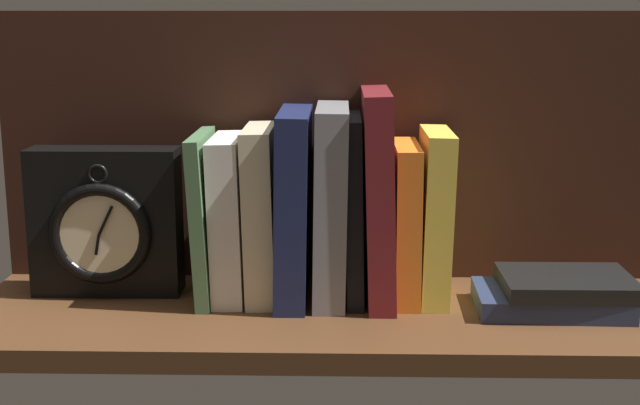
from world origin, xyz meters
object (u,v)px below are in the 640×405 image
(book_cream_twain, at_px, (262,213))
(book_gray_chess, at_px, (327,204))
(framed_clock, at_px, (105,223))
(book_green_romantic, at_px, (205,216))
(book_navy_bierce, at_px, (294,205))
(book_stack_side, at_px, (558,294))
(book_maroon_dawkins, at_px, (378,196))
(book_black_skeptic, at_px, (354,208))
(book_white_catcher, at_px, (230,218))
(book_orange_pandolfini, at_px, (406,222))
(book_yellow_seinlanguage, at_px, (434,215))

(book_cream_twain, xyz_separation_m, book_gray_chess, (0.08, 0.00, 0.01))
(framed_clock, bearing_deg, book_gray_chess, -1.01)
(book_green_romantic, xyz_separation_m, book_navy_bierce, (0.11, 0.00, 0.01))
(book_green_romantic, bearing_deg, book_stack_side, -6.74)
(book_maroon_dawkins, bearing_deg, framed_clock, 179.17)
(book_navy_bierce, height_order, book_maroon_dawkins, book_maroon_dawkins)
(book_black_skeptic, bearing_deg, book_white_catcher, 180.00)
(book_white_catcher, xyz_separation_m, book_stack_side, (0.39, -0.05, -0.08))
(book_green_romantic, xyz_separation_m, book_cream_twain, (0.07, 0.00, 0.00))
(book_gray_chess, bearing_deg, book_maroon_dawkins, 0.00)
(book_orange_pandolfini, bearing_deg, book_navy_bierce, 180.00)
(book_navy_bierce, distance_m, book_maroon_dawkins, 0.10)
(book_navy_bierce, height_order, book_orange_pandolfini, book_navy_bierce)
(book_navy_bierce, xyz_separation_m, book_gray_chess, (0.04, 0.00, 0.00))
(book_cream_twain, xyz_separation_m, book_black_skeptic, (0.11, 0.00, 0.01))
(book_green_romantic, relative_size, book_orange_pandolfini, 1.06)
(book_cream_twain, height_order, framed_clock, book_cream_twain)
(book_orange_pandolfini, bearing_deg, book_stack_side, -15.74)
(book_cream_twain, relative_size, book_maroon_dawkins, 0.83)
(book_cream_twain, relative_size, framed_clock, 1.15)
(book_green_romantic, height_order, book_navy_bierce, book_navy_bierce)
(book_green_romantic, relative_size, book_black_skeptic, 0.90)
(book_green_romantic, xyz_separation_m, book_orange_pandolfini, (0.24, 0.00, -0.01))
(book_yellow_seinlanguage, xyz_separation_m, framed_clock, (-0.40, 0.00, -0.01))
(book_black_skeptic, height_order, framed_clock, book_black_skeptic)
(book_gray_chess, height_order, book_stack_side, book_gray_chess)
(book_black_skeptic, height_order, book_stack_side, book_black_skeptic)
(book_stack_side, bearing_deg, book_gray_chess, 169.64)
(book_green_romantic, bearing_deg, book_black_skeptic, 0.00)
(book_gray_chess, bearing_deg, book_cream_twain, 180.00)
(book_white_catcher, bearing_deg, book_black_skeptic, 0.00)
(book_maroon_dawkins, xyz_separation_m, framed_clock, (-0.33, 0.00, -0.04))
(book_white_catcher, relative_size, book_yellow_seinlanguage, 0.96)
(book_cream_twain, distance_m, book_maroon_dawkins, 0.14)
(book_navy_bierce, distance_m, book_yellow_seinlanguage, 0.17)
(book_cream_twain, distance_m, book_yellow_seinlanguage, 0.21)
(book_gray_chess, distance_m, book_black_skeptic, 0.03)
(book_cream_twain, height_order, book_yellow_seinlanguage, book_cream_twain)
(book_gray_chess, xyz_separation_m, book_orange_pandolfini, (0.09, 0.00, -0.02))
(book_gray_chess, bearing_deg, book_orange_pandolfini, 0.00)
(book_yellow_seinlanguage, xyz_separation_m, book_stack_side, (0.14, -0.05, -0.08))
(book_navy_bierce, xyz_separation_m, book_yellow_seinlanguage, (0.17, 0.00, -0.01))
(book_cream_twain, distance_m, book_orange_pandolfini, 0.17)
(book_white_catcher, xyz_separation_m, framed_clock, (-0.15, 0.00, -0.01))
(book_navy_bierce, relative_size, book_maroon_dawkins, 0.91)
(book_yellow_seinlanguage, bearing_deg, book_stack_side, -19.29)
(book_navy_bierce, bearing_deg, framed_clock, 178.81)
(book_gray_chess, bearing_deg, book_stack_side, -10.36)
(book_white_catcher, relative_size, book_orange_pandolfini, 1.04)
(book_white_catcher, height_order, book_gray_chess, book_gray_chess)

